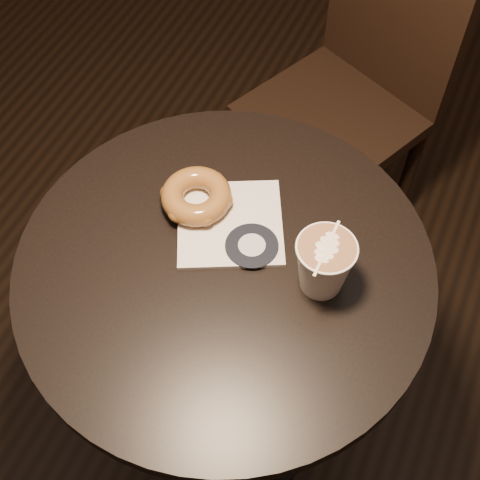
# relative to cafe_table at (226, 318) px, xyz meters

# --- Properties ---
(cafe_table) EXTENTS (0.70, 0.70, 0.75)m
(cafe_table) POSITION_rel_cafe_table_xyz_m (0.00, 0.00, 0.00)
(cafe_table) COLOR black
(cafe_table) RESTS_ON ground
(chair) EXTENTS (0.52, 0.52, 0.99)m
(chair) POSITION_rel_cafe_table_xyz_m (0.02, 0.77, 0.00)
(chair) COLOR black
(chair) RESTS_ON ground
(pastry_bag) EXTENTS (0.24, 0.24, 0.01)m
(pastry_bag) POSITION_rel_cafe_table_xyz_m (-0.02, 0.07, 0.20)
(pastry_bag) COLOR silver
(pastry_bag) RESTS_ON cafe_table
(doughnut) EXTENTS (0.12, 0.12, 0.04)m
(doughnut) POSITION_rel_cafe_table_xyz_m (-0.09, 0.09, 0.23)
(doughnut) COLOR brown
(doughnut) RESTS_ON pastry_bag
(latte_cup) EXTENTS (0.10, 0.10, 0.11)m
(latte_cup) POSITION_rel_cafe_table_xyz_m (0.16, 0.03, 0.25)
(latte_cup) COLOR white
(latte_cup) RESTS_ON cafe_table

